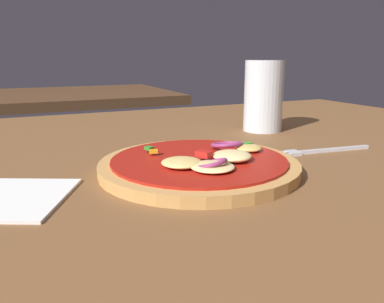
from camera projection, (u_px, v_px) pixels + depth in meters
The scene contains 6 objects.
dining_table at pixel (188, 181), 0.47m from camera, with size 1.40×1.05×0.03m.
pizza at pixel (200, 164), 0.45m from camera, with size 0.24×0.24×0.03m.
fork at pixel (314, 151), 0.54m from camera, with size 0.17×0.03×0.01m.
beer_glass at pixel (263, 98), 0.69m from camera, with size 0.07×0.07×0.13m.
napkin at pixel (7, 198), 0.37m from camera, with size 0.15×0.15×0.00m.
background_table at pixel (57, 97), 1.43m from camera, with size 0.85×0.59×0.03m.
Camera 1 is at (-0.18, -0.41, 0.17)m, focal length 35.47 mm.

